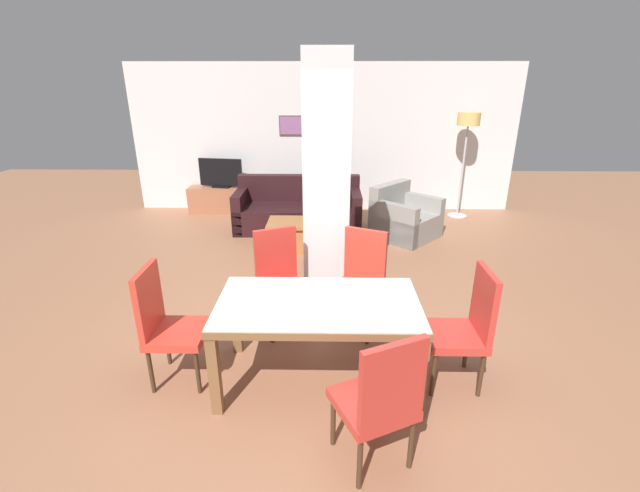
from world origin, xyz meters
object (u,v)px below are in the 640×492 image
dining_chair_far_left (280,276)px  armchair (404,219)px  tv_screen (221,173)px  tv_stand (223,199)px  dining_chair_head_right (466,324)px  dining_chair_far_right (360,277)px  dining_chair_head_left (166,322)px  dining_chair_near_right (380,398)px  dining_table (318,318)px  bottle (309,213)px  coffee_table (295,235)px  floor_lamp (468,129)px  sofa (298,212)px

dining_chair_far_left → armchair: (1.71, 2.71, -0.26)m
armchair → tv_screen: bearing=-70.0°
armchair → tv_stand: (-3.25, 1.36, -0.05)m
dining_chair_head_right → tv_screen: bearing=32.4°
dining_chair_far_right → tv_screen: size_ratio=1.24×
dining_chair_head_left → dining_chair_near_right: 1.87m
armchair → tv_stand: bearing=-70.0°
tv_stand → tv_screen: size_ratio=1.53×
dining_table → bottle: (-0.21, 3.14, -0.07)m
dining_chair_far_left → coffee_table: bearing=-114.4°
tv_stand → dining_chair_far_right: bearing=-60.1°
tv_screen → bottle: bearing=142.2°
dining_chair_head_left → dining_chair_far_left: same height
bottle → floor_lamp: 3.33m
dining_table → floor_lamp: 5.45m
dining_chair_far_right → tv_stand: size_ratio=0.81×
dining_chair_far_left → tv_screen: 4.35m
dining_chair_head_left → tv_stand: 5.00m
dining_chair_near_right → dining_chair_head_right: 1.18m
tv_stand → floor_lamp: floor_lamp is taller
coffee_table → floor_lamp: (2.93, 1.72, 1.37)m
dining_chair_head_left → bottle: (1.04, 3.14, -0.03)m
dining_chair_head_right → tv_screen: tv_screen is taller
bottle → dining_chair_far_right: bearing=-75.0°
tv_screen → dining_chair_far_left: bearing=119.1°
dining_chair_head_right → sofa: 4.31m
coffee_table → dining_chair_far_right: bearing=-69.0°
sofa → dining_chair_far_right: bearing=104.8°
armchair → coffee_table: armchair is taller
dining_chair_near_right → floor_lamp: 6.08m
armchair → bottle: size_ratio=5.58×
dining_chair_far_left → floor_lamp: bearing=-151.9°
dining_chair_far_right → dining_chair_head_right: 1.17m
coffee_table → bottle: (0.21, 0.13, 0.30)m
sofa → tv_screen: 1.85m
dining_chair_head_left → dining_chair_head_right: 2.44m
dining_chair_far_right → dining_chair_head_right: same height
dining_chair_near_right → dining_chair_far_left: same height
armchair → coffee_table: 1.82m
bottle → floor_lamp: floor_lamp is taller
tv_screen → floor_lamp: floor_lamp is taller
dining_table → dining_chair_far_left: size_ratio=1.60×
dining_chair_far_right → tv_screen: bearing=-35.1°
dining_table → sofa: sofa is taller
dining_chair_far_right → floor_lamp: bearing=-93.6°
dining_chair_near_right → dining_chair_far_left: size_ratio=1.00×
dining_table → dining_chair_near_right: size_ratio=1.60×
dining_chair_head_right → dining_chair_far_left: bearing=61.3°
bottle → dining_chair_head_left: bearing=-108.3°
dining_chair_head_right → bottle: size_ratio=4.61×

